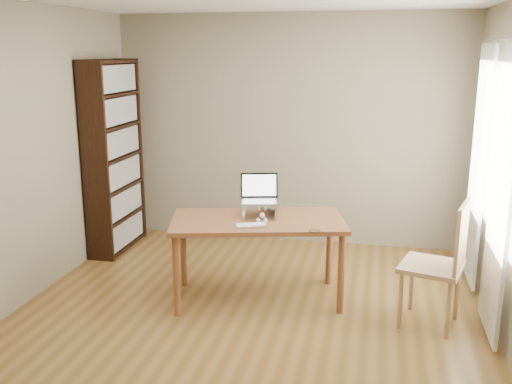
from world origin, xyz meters
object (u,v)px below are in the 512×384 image
Objects in this scene: desk at (258,229)px; chair at (443,259)px; cat at (262,209)px; bookshelf at (114,157)px; keyboard at (251,225)px; laptop at (261,194)px.

desk is 1.57× the size of chair.
cat reaches higher than desk.
chair is at bearing -19.27° from bookshelf.
keyboard is at bearing -110.77° from cat.
desk is 0.31m from laptop.
keyboard is at bearing -162.66° from chair.
chair is at bearing -22.19° from keyboard.
bookshelf is at bearing 122.46° from keyboard.
bookshelf is 5.53× the size of laptop.
bookshelf is 4.37× the size of cat.
chair reaches higher than keyboard.
keyboard is at bearing -105.99° from laptop.
chair is (1.54, -0.29, -0.24)m from cat.
cat is at bearing -174.80° from chair.
chair is at bearing -27.46° from cat.
bookshelf is 2.04m from laptop.
desk is at bearing -170.73° from chair.
keyboard is 0.28× the size of chair.
bookshelf is at bearing 137.37° from cat.
bookshelf is 2.22m from keyboard.
laptop is 1.63m from chair.
laptop reaches higher than cat.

